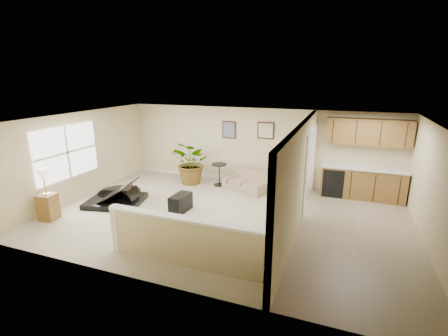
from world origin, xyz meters
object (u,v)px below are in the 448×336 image
at_px(loveseat, 247,181).
at_px(accent_table, 219,172).
at_px(lamp_stand, 47,198).
at_px(palm_plant, 192,163).
at_px(piano_bench, 181,203).
at_px(piano, 116,183).
at_px(small_plant, 295,190).

relative_size(loveseat, accent_table, 2.26).
xyz_separation_m(accent_table, lamp_stand, (-3.07, -3.94, 0.09)).
relative_size(palm_plant, lamp_stand, 1.25).
height_order(piano_bench, palm_plant, palm_plant).
distance_m(piano, lamp_stand, 1.79).
bearing_deg(small_plant, lamp_stand, -146.27).
height_order(piano, small_plant, piano).
bearing_deg(small_plant, piano_bench, -141.82).
height_order(piano, palm_plant, palm_plant).
xyz_separation_m(loveseat, small_plant, (1.51, -0.14, -0.08)).
xyz_separation_m(piano_bench, small_plant, (2.68, 2.11, -0.01)).
distance_m(accent_table, small_plant, 2.51).
bearing_deg(accent_table, palm_plant, -172.26).
distance_m(piano, loveseat, 3.93).
bearing_deg(palm_plant, piano_bench, -72.11).
distance_m(palm_plant, small_plant, 3.43).
xyz_separation_m(palm_plant, small_plant, (3.40, -0.10, -0.49)).
distance_m(piano, accent_table, 3.24).
xyz_separation_m(piano, lamp_stand, (-0.86, -1.57, -0.02)).
relative_size(palm_plant, small_plant, 3.15).
bearing_deg(accent_table, piano_bench, -94.69).
height_order(piano_bench, accent_table, accent_table).
bearing_deg(piano, palm_plant, 47.43).
xyz_separation_m(piano, accent_table, (2.21, 2.36, -0.11)).
bearing_deg(small_plant, accent_table, 174.84).
distance_m(accent_table, palm_plant, 0.94).
height_order(loveseat, small_plant, loveseat).
relative_size(piano_bench, accent_table, 0.95).
bearing_deg(accent_table, loveseat, -5.18).
distance_m(piano_bench, lamp_stand, 3.31).
height_order(accent_table, lamp_stand, lamp_stand).
xyz_separation_m(piano_bench, lamp_stand, (-2.88, -1.60, 0.32)).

